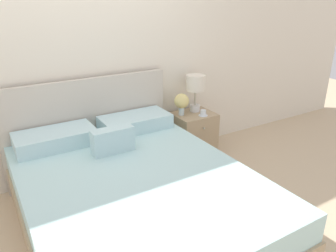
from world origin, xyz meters
name	(u,v)px	position (x,y,z in m)	size (l,w,h in m)	color
ground_plane	(94,171)	(0.00, 0.00, 0.00)	(12.00, 12.00, 0.00)	#CCB28E
wall_back	(80,47)	(0.00, 0.07, 1.30)	(8.00, 0.06, 2.60)	silver
bed	(133,195)	(0.00, -0.99, 0.27)	(1.67, 2.15, 1.02)	tan
nightstand	(193,134)	(1.15, -0.21, 0.25)	(0.45, 0.40, 0.51)	tan
table_lamp	(196,86)	(1.21, -0.15, 0.81)	(0.22, 0.22, 0.42)	white
flower_vase	(182,102)	(1.01, -0.17, 0.66)	(0.16, 0.16, 0.24)	silver
teacup	(203,113)	(1.20, -0.32, 0.54)	(0.10, 0.10, 0.07)	white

